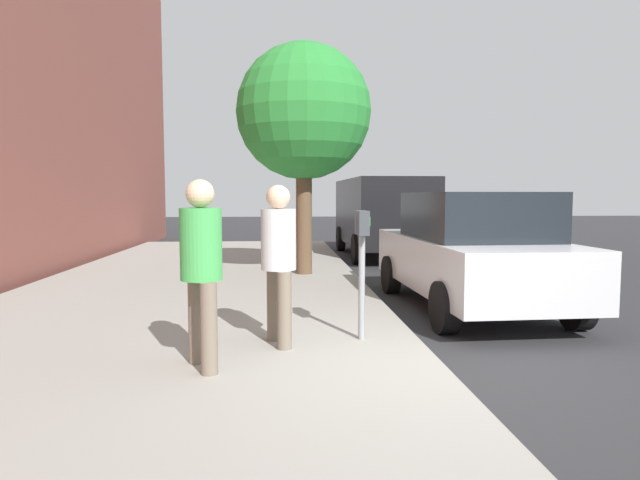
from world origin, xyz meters
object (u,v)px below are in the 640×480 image
at_px(pedestrian_at_meter, 279,253).
at_px(street_tree, 304,113).
at_px(parking_meter, 362,247).
at_px(pedestrian_bystander, 201,259).
at_px(parked_sedan_near, 471,251).
at_px(parked_van_far, 381,212).

relative_size(pedestrian_at_meter, street_tree, 0.37).
bearing_deg(street_tree, parking_meter, -175.57).
bearing_deg(pedestrian_at_meter, pedestrian_bystander, -149.98).
bearing_deg(parked_sedan_near, street_tree, 38.84).
height_order(parking_meter, pedestrian_bystander, pedestrian_bystander).
bearing_deg(parking_meter, pedestrian_at_meter, 99.12).
distance_m(pedestrian_at_meter, pedestrian_bystander, 1.02).
distance_m(parked_sedan_near, street_tree, 4.53).
bearing_deg(parked_van_far, parking_meter, 168.08).
relative_size(parked_sedan_near, parked_van_far, 0.85).
height_order(pedestrian_bystander, parked_van_far, parked_van_far).
height_order(parking_meter, street_tree, street_tree).
relative_size(pedestrian_at_meter, pedestrian_bystander, 0.98).
xyz_separation_m(pedestrian_at_meter, street_tree, (5.26, -0.51, 2.22)).
relative_size(parking_meter, street_tree, 0.31).
distance_m(parking_meter, street_tree, 5.58).
height_order(parked_sedan_near, parked_van_far, parked_van_far).
xyz_separation_m(parked_van_far, street_tree, (-4.30, 2.38, 2.09)).
xyz_separation_m(parked_sedan_near, parked_van_far, (7.27, 0.00, 0.36)).
distance_m(pedestrian_bystander, street_tree, 6.51).
relative_size(parking_meter, pedestrian_bystander, 0.82).
relative_size(parking_meter, parked_van_far, 0.27).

